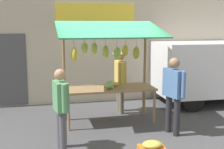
{
  "coord_description": "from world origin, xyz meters",
  "views": [
    {
      "loc": [
        1.62,
        7.07,
        2.4
      ],
      "look_at": [
        0.0,
        0.3,
        1.25
      ],
      "focal_mm": 48.34,
      "sensor_mm": 36.0,
      "label": 1
    }
  ],
  "objects_px": {
    "market_stall": "(109,60)",
    "shopper_in_striped_shirt": "(173,90)",
    "vendor_with_sunhat": "(120,77)",
    "shopper_with_shopping_bag": "(61,104)",
    "parked_van": "(222,67)"
  },
  "relations": [
    {
      "from": "shopper_with_shopping_bag",
      "to": "parked_van",
      "type": "bearing_deg",
      "value": -71.96
    },
    {
      "from": "parked_van",
      "to": "market_stall",
      "type": "bearing_deg",
      "value": 17.7
    },
    {
      "from": "shopper_with_shopping_bag",
      "to": "market_stall",
      "type": "bearing_deg",
      "value": -49.19
    },
    {
      "from": "vendor_with_sunhat",
      "to": "shopper_with_shopping_bag",
      "type": "relative_size",
      "value": 1.06
    },
    {
      "from": "market_stall",
      "to": "parked_van",
      "type": "relative_size",
      "value": 0.56
    },
    {
      "from": "parked_van",
      "to": "vendor_with_sunhat",
      "type": "bearing_deg",
      "value": 8.36
    },
    {
      "from": "shopper_in_striped_shirt",
      "to": "shopper_with_shopping_bag",
      "type": "bearing_deg",
      "value": 82.97
    },
    {
      "from": "vendor_with_sunhat",
      "to": "shopper_in_striped_shirt",
      "type": "height_order",
      "value": "shopper_in_striped_shirt"
    },
    {
      "from": "market_stall",
      "to": "shopper_in_striped_shirt",
      "type": "bearing_deg",
      "value": 134.84
    },
    {
      "from": "vendor_with_sunhat",
      "to": "shopper_in_striped_shirt",
      "type": "xyz_separation_m",
      "value": [
        -0.7,
        1.88,
        -0.0
      ]
    },
    {
      "from": "market_stall",
      "to": "shopper_with_shopping_bag",
      "type": "height_order",
      "value": "market_stall"
    },
    {
      "from": "vendor_with_sunhat",
      "to": "parked_van",
      "type": "distance_m",
      "value": 3.38
    },
    {
      "from": "shopper_in_striped_shirt",
      "to": "parked_van",
      "type": "distance_m",
      "value": 3.48
    },
    {
      "from": "vendor_with_sunhat",
      "to": "shopper_with_shopping_bag",
      "type": "distance_m",
      "value": 2.81
    },
    {
      "from": "vendor_with_sunhat",
      "to": "shopper_in_striped_shirt",
      "type": "distance_m",
      "value": 2.01
    }
  ]
}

